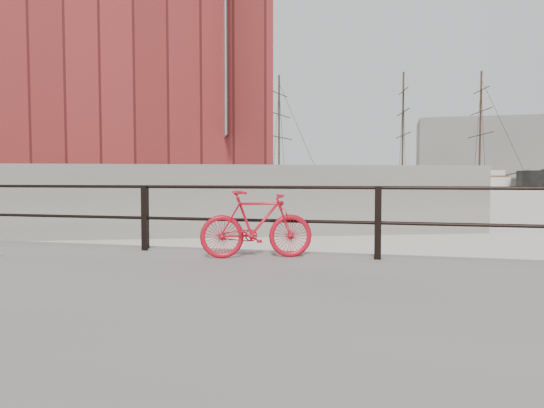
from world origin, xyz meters
The scene contains 12 objects.
far_quay centered at (-40.00, 72.00, 0.90)m, with size 24.00×150.00×1.80m, color gray.
bicycle centered at (-5.14, -0.44, 0.82)m, with size 1.55×0.23×0.94m, color red.
schooner_mid centered at (4.92, 81.69, 0.00)m, with size 28.83×12.20×20.75m, color beige, non-canonical shape.
schooner_left centered at (-28.05, 75.43, 0.00)m, with size 26.49×12.04×19.92m, color silver, non-canonical shape.
workboat_near centered at (-23.45, 31.18, 0.00)m, with size 12.09×4.03×7.00m, color black, non-canonical shape.
workboat_far centered at (-31.30, 44.06, 0.00)m, with size 11.79×4.07×7.00m, color black, non-canonical shape.
apartment_terracotta centered at (-21.25, 20.26, 11.90)m, with size 20.00×15.00×20.20m, color maroon.
apartment_mustard centered at (-29.49, 40.65, 12.90)m, with size 22.00×15.00×22.20m, color #C49144.
apartment_cream centered at (-38.11, 61.98, 12.40)m, with size 20.00×15.00×21.20m, color beige.
apartment_grey centered at (-46.35, 82.38, 13.40)m, with size 22.00×15.00×23.20m, color #9C9C97.
apartment_brick centered at (-54.97, 103.70, 12.40)m, with size 24.00×15.00×21.20m, color brown.
industrial_west centered at (20.00, 140.00, 9.00)m, with size 32.00×18.00×18.00m, color gray.
Camera 1 is at (-3.33, -6.88, 1.45)m, focal length 32.00 mm.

